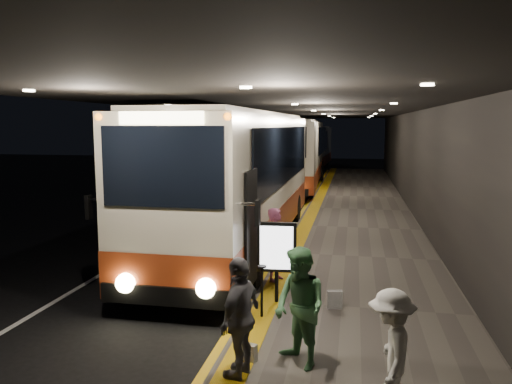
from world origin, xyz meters
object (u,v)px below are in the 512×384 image
(passenger_waiting_grey, at_px, (240,317))
(coach_main, at_px, (241,185))
(coach_second, at_px, (297,157))
(bag_polka, at_px, (335,300))
(passenger_waiting_white, at_px, (391,351))
(passenger_boarding, at_px, (276,245))
(coach_third, at_px, (312,149))
(passenger_waiting_green, at_px, (300,308))
(info_sign, at_px, (277,249))
(bag_plain, at_px, (250,353))
(stanchion_post, at_px, (262,292))

(passenger_waiting_grey, bearing_deg, coach_main, -152.77)
(coach_second, height_order, bag_polka, coach_second)
(passenger_waiting_white, bearing_deg, passenger_boarding, -153.30)
(coach_third, xyz_separation_m, passenger_boarding, (1.88, -32.26, -0.70))
(passenger_waiting_green, relative_size, info_sign, 1.09)
(bag_plain, bearing_deg, stanchion_post, 94.56)
(info_sign, bearing_deg, passenger_waiting_white, -65.26)
(passenger_waiting_white, bearing_deg, stanchion_post, -139.10)
(passenger_waiting_green, bearing_deg, passenger_waiting_white, 8.82)
(coach_main, relative_size, bag_plain, 47.80)
(coach_main, xyz_separation_m, passenger_boarding, (1.71, -3.73, -0.94))
(passenger_waiting_grey, distance_m, stanchion_post, 2.33)
(passenger_boarding, height_order, passenger_waiting_grey, passenger_waiting_grey)
(passenger_waiting_green, bearing_deg, coach_second, 143.22)
(passenger_waiting_grey, relative_size, stanchion_post, 1.80)
(passenger_boarding, relative_size, stanchion_post, 1.74)
(bag_plain, height_order, stanchion_post, stanchion_post)
(passenger_boarding, relative_size, info_sign, 1.03)
(coach_second, height_order, bag_plain, coach_second)
(passenger_waiting_green, bearing_deg, passenger_boarding, 150.29)
(coach_third, bearing_deg, passenger_waiting_white, -81.75)
(coach_main, distance_m, bag_polka, 6.39)
(coach_second, relative_size, stanchion_post, 12.74)
(coach_third, relative_size, passenger_waiting_white, 7.08)
(coach_third, height_order, info_sign, coach_third)
(passenger_waiting_white, relative_size, bag_polka, 4.45)
(info_sign, bearing_deg, coach_main, 106.01)
(coach_third, bearing_deg, passenger_waiting_green, -83.58)
(passenger_waiting_green, distance_m, passenger_waiting_white, 1.63)
(bag_polka, bearing_deg, coach_second, 98.66)
(coach_second, height_order, passenger_waiting_grey, coach_second)
(coach_main, relative_size, passenger_waiting_grey, 7.29)
(info_sign, bearing_deg, coach_third, 89.02)
(coach_main, height_order, passenger_waiting_white, coach_main)
(passenger_boarding, relative_size, passenger_waiting_green, 0.94)
(bag_polka, bearing_deg, passenger_waiting_grey, -112.49)
(bag_polka, bearing_deg, passenger_waiting_white, -76.56)
(coach_main, xyz_separation_m, coach_third, (-0.17, 28.53, -0.24))
(bag_polka, relative_size, stanchion_post, 0.36)
(passenger_waiting_green, distance_m, bag_polka, 2.69)
(passenger_boarding, bearing_deg, passenger_waiting_white, -140.80)
(coach_third, relative_size, stanchion_post, 11.42)
(coach_main, height_order, coach_second, coach_main)
(info_sign, bearing_deg, passenger_waiting_grey, -95.46)
(passenger_waiting_white, bearing_deg, info_sign, -148.08)
(coach_third, height_order, passenger_waiting_grey, coach_third)
(passenger_boarding, height_order, bag_plain, passenger_boarding)
(passenger_boarding, xyz_separation_m, info_sign, (0.23, -1.46, 0.27))
(coach_second, distance_m, passenger_waiting_grey, 23.55)
(passenger_waiting_white, xyz_separation_m, bag_polka, (-0.85, 3.54, -0.63))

